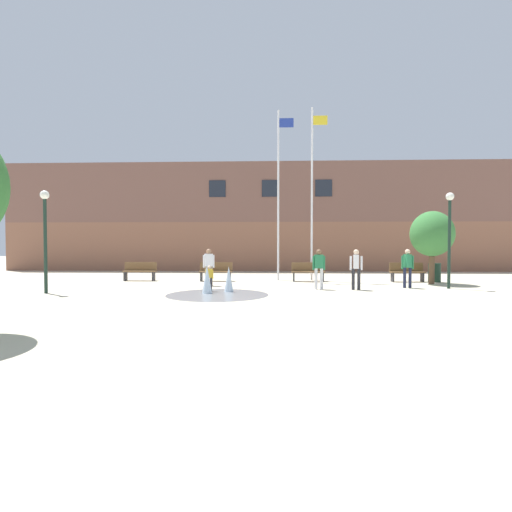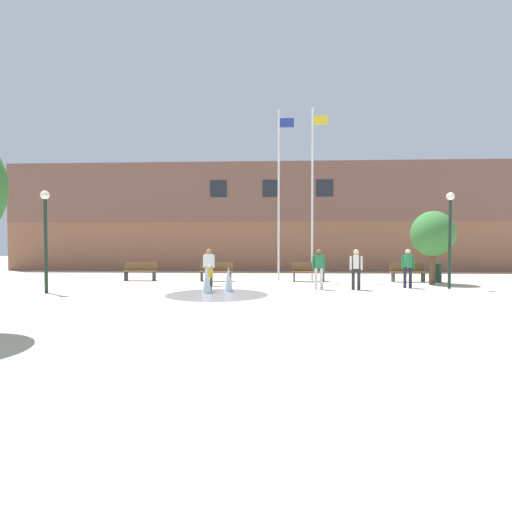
{
  "view_description": "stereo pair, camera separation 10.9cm",
  "coord_description": "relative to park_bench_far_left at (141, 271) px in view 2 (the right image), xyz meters",
  "views": [
    {
      "loc": [
        0.14,
        -8.8,
        1.79
      ],
      "look_at": [
        -0.54,
        7.86,
        1.3
      ],
      "focal_mm": 28.0,
      "sensor_mm": 36.0,
      "label": 1
    },
    {
      "loc": [
        0.25,
        -8.79,
        1.79
      ],
      "look_at": [
        -0.54,
        7.86,
        1.3
      ],
      "focal_mm": 28.0,
      "sensor_mm": 36.0,
      "label": 2
    }
  ],
  "objects": [
    {
      "name": "trash_can",
      "position": [
        14.17,
        -0.26,
        -0.03
      ],
      "size": [
        0.56,
        0.56,
        0.9
      ],
      "primitive_type": "cylinder",
      "color": "#193323",
      "rests_on": "ground"
    },
    {
      "name": "park_bench_center",
      "position": [
        3.78,
        -0.08,
        0.0
      ],
      "size": [
        1.6,
        0.44,
        0.91
      ],
      "color": "#28282D",
      "rests_on": "ground"
    },
    {
      "name": "splash_fountain",
      "position": [
        4.51,
        -4.9,
        -0.12
      ],
      "size": [
        3.62,
        3.62,
        1.04
      ],
      "color": "gray",
      "rests_on": "ground"
    },
    {
      "name": "child_in_fountain",
      "position": [
        4.14,
        -4.37,
        0.1
      ],
      "size": [
        0.31,
        0.22,
        0.99
      ],
      "rotation": [
        0.0,
        0.0,
        0.57
      ],
      "color": "#28282D",
      "rests_on": "ground"
    },
    {
      "name": "adult_in_red",
      "position": [
        3.77,
        -2.25,
        0.45
      ],
      "size": [
        0.5,
        0.29,
        1.59
      ],
      "rotation": [
        0.0,
        0.0,
        0.28
      ],
      "color": "#89755B",
      "rests_on": "ground"
    },
    {
      "name": "lamp_post_right_lane",
      "position": [
        13.64,
        -3.0,
        2.05
      ],
      "size": [
        0.32,
        0.32,
        3.87
      ],
      "color": "#192D23",
      "rests_on": "ground"
    },
    {
      "name": "park_bench_near_trashcan",
      "position": [
        12.95,
        -0.06,
        0.0
      ],
      "size": [
        1.6,
        0.44,
        0.91
      ],
      "color": "#28282D",
      "rests_on": "ground"
    },
    {
      "name": "library_building",
      "position": [
        6.38,
        10.06,
        3.16
      ],
      "size": [
        36.0,
        6.05,
        7.28
      ],
      "color": "brown",
      "rests_on": "ground"
    },
    {
      "name": "park_bench_under_right_flagpole",
      "position": [
        8.26,
        -0.04,
        0.0
      ],
      "size": [
        1.6,
        0.44,
        0.91
      ],
      "color": "#28282D",
      "rests_on": "ground"
    },
    {
      "name": "teen_by_trashcan",
      "position": [
        8.37,
        -3.47,
        0.45
      ],
      "size": [
        0.5,
        0.23,
        1.59
      ],
      "rotation": [
        0.0,
        0.0,
        0.08
      ],
      "color": "silver",
      "rests_on": "ground"
    },
    {
      "name": "street_tree_near_building",
      "position": [
        13.7,
        -1.11,
        1.77
      ],
      "size": [
        1.91,
        1.91,
        3.28
      ],
      "color": "brown",
      "rests_on": "ground"
    },
    {
      "name": "flagpole_left",
      "position": [
        6.84,
        0.56,
        3.98
      ],
      "size": [
        0.8,
        0.1,
        8.42
      ],
      "color": "silver",
      "rests_on": "ground"
    },
    {
      "name": "ground_plane",
      "position": [
        6.38,
        -10.56,
        -0.48
      ],
      "size": [
        100.0,
        100.0,
        0.0
      ],
      "primitive_type": "plane",
      "color": "#BCB299"
    },
    {
      "name": "park_bench_far_left",
      "position": [
        0.0,
        0.0,
        0.0
      ],
      "size": [
        1.6,
        0.44,
        0.91
      ],
      "color": "#28282D",
      "rests_on": "ground"
    },
    {
      "name": "adult_watching",
      "position": [
        12.06,
        -2.82,
        0.45
      ],
      "size": [
        0.5,
        0.37,
        1.59
      ],
      "rotation": [
        0.0,
        0.0,
        1.72
      ],
      "color": "#1E233D",
      "rests_on": "ground"
    },
    {
      "name": "flagpole_right",
      "position": [
        8.5,
        0.56,
        4.03
      ],
      "size": [
        0.8,
        0.1,
        8.52
      ],
      "color": "silver",
      "rests_on": "ground"
    },
    {
      "name": "adult_near_bench",
      "position": [
        9.81,
        -3.59,
        0.45
      ],
      "size": [
        0.5,
        0.37,
        1.59
      ],
      "rotation": [
        0.0,
        0.0,
        1.4
      ],
      "color": "#28282D",
      "rests_on": "ground"
    },
    {
      "name": "lamp_post_left_lane",
      "position": [
        -1.73,
        -5.18,
        1.98
      ],
      "size": [
        0.32,
        0.32,
        3.74
      ],
      "color": "#192D23",
      "rests_on": "ground"
    }
  ]
}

